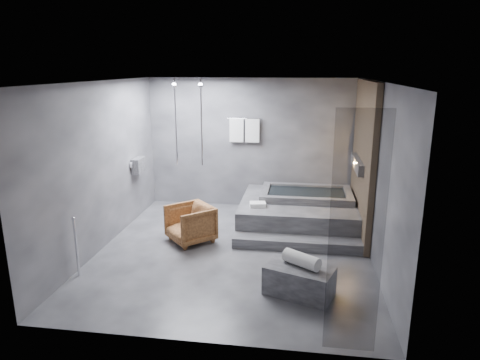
# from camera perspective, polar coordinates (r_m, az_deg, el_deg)

# --- Properties ---
(room) EXTENTS (5.00, 5.04, 2.82)m
(room) POSITION_cam_1_polar(r_m,az_deg,el_deg) (6.99, 2.63, 4.24)
(room) COLOR #2E2E31
(room) RESTS_ON ground
(tub_deck) EXTENTS (2.20, 2.00, 0.50)m
(tub_deck) POSITION_cam_1_polar(r_m,az_deg,el_deg) (8.51, 7.73, -4.26)
(tub_deck) COLOR #333336
(tub_deck) RESTS_ON ground
(tub_step) EXTENTS (2.20, 0.36, 0.18)m
(tub_step) POSITION_cam_1_polar(r_m,az_deg,el_deg) (7.47, 7.56, -8.37)
(tub_step) COLOR #333336
(tub_step) RESTS_ON ground
(concrete_bench) EXTENTS (1.01, 0.77, 0.40)m
(concrete_bench) POSITION_cam_1_polar(r_m,az_deg,el_deg) (6.02, 7.90, -13.17)
(concrete_bench) COLOR #353538
(concrete_bench) RESTS_ON ground
(driftwood_chair) EXTENTS (1.02, 1.02, 0.66)m
(driftwood_chair) POSITION_cam_1_polar(r_m,az_deg,el_deg) (7.65, -6.63, -5.80)
(driftwood_chair) COLOR #4C2913
(driftwood_chair) RESTS_ON ground
(rolled_towel) EXTENTS (0.54, 0.45, 0.19)m
(rolled_towel) POSITION_cam_1_polar(r_m,az_deg,el_deg) (5.93, 8.20, -10.46)
(rolled_towel) COLOR white
(rolled_towel) RESTS_ON concrete_bench
(deck_towel) EXTENTS (0.33, 0.26, 0.08)m
(deck_towel) POSITION_cam_1_polar(r_m,az_deg,el_deg) (7.97, 2.38, -3.28)
(deck_towel) COLOR white
(deck_towel) RESTS_ON tub_deck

